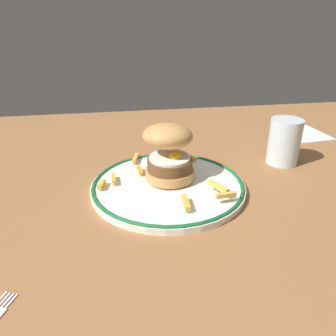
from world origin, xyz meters
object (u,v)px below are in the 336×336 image
Objects in this scene: dinner_plate at (168,186)px; water_glass at (284,144)px; burger at (169,151)px; napkin at (303,133)px.

dinner_plate is 2.90× the size of water_glass.
burger reaches higher than water_glass.
dinner_plate is 29.05cm from water_glass.
napkin is at bearing 28.19° from burger.
burger is at bearing 77.66° from dinner_plate.
dinner_plate is at bearing -163.26° from water_glass.
dinner_plate is 6.73cm from burger.
burger is 1.33× the size of water_glass.
dinner_plate is 2.19× the size of burger.
burger is 1.04× the size of napkin.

